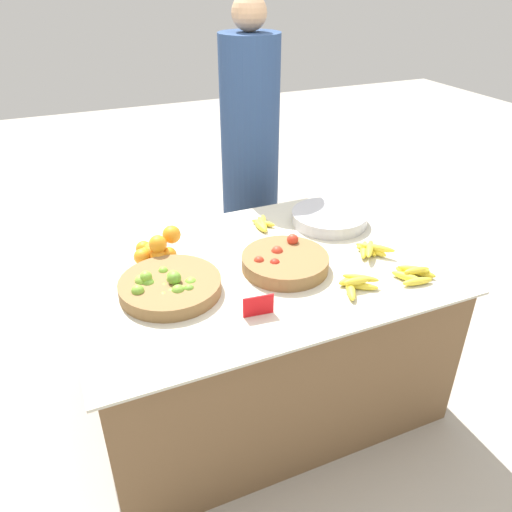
# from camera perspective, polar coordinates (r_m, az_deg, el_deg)

# --- Properties ---
(ground_plane) EXTENTS (12.00, 12.00, 0.00)m
(ground_plane) POSITION_cam_1_polar(r_m,az_deg,el_deg) (2.63, -0.00, -14.87)
(ground_plane) COLOR #ADA599
(market_table) EXTENTS (1.56, 1.10, 0.73)m
(market_table) POSITION_cam_1_polar(r_m,az_deg,el_deg) (2.38, -0.00, -8.65)
(market_table) COLOR brown
(market_table) RESTS_ON ground_plane
(lime_bowl) EXTENTS (0.41, 0.41, 0.10)m
(lime_bowl) POSITION_cam_1_polar(r_m,az_deg,el_deg) (2.01, -9.84, -3.40)
(lime_bowl) COLOR olive
(lime_bowl) RESTS_ON market_table
(tomato_basket) EXTENTS (0.37, 0.37, 0.10)m
(tomato_basket) POSITION_cam_1_polar(r_m,az_deg,el_deg) (2.14, 3.28, -0.65)
(tomato_basket) COLOR olive
(tomato_basket) RESTS_ON market_table
(orange_pile) EXTENTS (0.22, 0.17, 0.14)m
(orange_pile) POSITION_cam_1_polar(r_m,az_deg,el_deg) (2.23, -11.39, 0.75)
(orange_pile) COLOR orange
(orange_pile) RESTS_ON market_table
(metal_bowl) EXTENTS (0.38, 0.38, 0.06)m
(metal_bowl) POSITION_cam_1_polar(r_m,az_deg,el_deg) (2.54, 8.37, 4.35)
(metal_bowl) COLOR #B7B7BF
(metal_bowl) RESTS_ON market_table
(price_sign) EXTENTS (0.12, 0.02, 0.08)m
(price_sign) POSITION_cam_1_polar(r_m,az_deg,el_deg) (1.85, 0.27, -5.70)
(price_sign) COLOR red
(price_sign) RESTS_ON market_table
(banana_bunch_back_center) EXTENTS (0.10, 0.18, 0.03)m
(banana_bunch_back_center) POSITION_cam_1_polar(r_m,az_deg,el_deg) (2.49, 0.71, 3.71)
(banana_bunch_back_center) COLOR yellow
(banana_bunch_back_center) RESTS_ON market_table
(banana_bunch_middle_left) EXTENTS (0.18, 0.16, 0.06)m
(banana_bunch_middle_left) POSITION_cam_1_polar(r_m,az_deg,el_deg) (2.05, 11.28, -3.10)
(banana_bunch_middle_left) COLOR yellow
(banana_bunch_middle_left) RESTS_ON market_table
(banana_bunch_front_right) EXTENTS (0.16, 0.18, 0.06)m
(banana_bunch_front_right) POSITION_cam_1_polar(r_m,az_deg,el_deg) (2.30, 12.90, 0.77)
(banana_bunch_front_right) COLOR yellow
(banana_bunch_front_right) RESTS_ON market_table
(banana_bunch_front_left) EXTENTS (0.18, 0.16, 0.05)m
(banana_bunch_front_left) POSITION_cam_1_polar(r_m,az_deg,el_deg) (2.17, 17.59, -2.05)
(banana_bunch_front_left) COLOR yellow
(banana_bunch_front_left) RESTS_ON market_table
(vendor_person) EXTENTS (0.34, 0.34, 1.74)m
(vendor_person) POSITION_cam_1_polar(r_m,az_deg,el_deg) (3.03, -0.67, 10.04)
(vendor_person) COLOR navy
(vendor_person) RESTS_ON ground_plane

